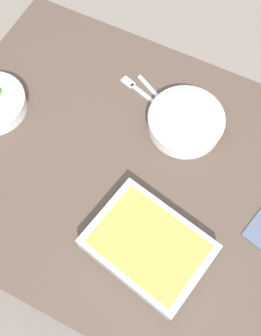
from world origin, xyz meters
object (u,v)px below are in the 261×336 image
(baking_dish, at_px, (148,246))
(stew_bowl, at_px, (186,121))
(fork_on_table, at_px, (140,92))
(spoon_by_stew, at_px, (161,100))

(baking_dish, bearing_deg, stew_bowl, -80.98)
(baking_dish, distance_m, fork_on_table, 0.50)
(spoon_by_stew, bearing_deg, fork_on_table, 0.23)
(baking_dish, height_order, spoon_by_stew, baking_dish)
(stew_bowl, relative_size, spoon_by_stew, 1.38)
(spoon_by_stew, bearing_deg, baking_dish, 110.64)
(stew_bowl, distance_m, baking_dish, 0.39)
(spoon_by_stew, relative_size, fork_on_table, 0.94)
(baking_dish, xyz_separation_m, spoon_by_stew, (0.16, -0.44, -0.03))
(stew_bowl, bearing_deg, fork_on_table, -16.66)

